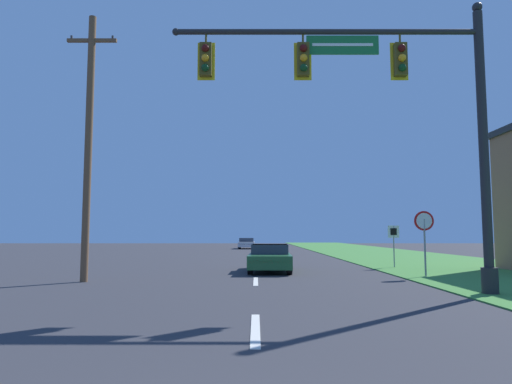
{
  "coord_description": "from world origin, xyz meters",
  "views": [
    {
      "loc": [
        0.01,
        -2.12,
        1.66
      ],
      "look_at": [
        0.0,
        28.17,
        4.45
      ],
      "focal_mm": 32.0,
      "sensor_mm": 36.0,
      "label": 1
    }
  ],
  "objects_px": {
    "far_car": "(247,243)",
    "utility_pole_near": "(89,141)",
    "stop_sign": "(424,229)",
    "signal_mast": "(399,109)",
    "car_ahead": "(270,258)",
    "route_sign_post": "(394,237)"
  },
  "relations": [
    {
      "from": "far_car",
      "to": "utility_pole_near",
      "type": "relative_size",
      "value": 0.45
    },
    {
      "from": "stop_sign",
      "to": "signal_mast",
      "type": "bearing_deg",
      "value": -115.97
    },
    {
      "from": "signal_mast",
      "to": "far_car",
      "type": "height_order",
      "value": "signal_mast"
    },
    {
      "from": "car_ahead",
      "to": "utility_pole_near",
      "type": "distance_m",
      "value": 9.06
    },
    {
      "from": "car_ahead",
      "to": "far_car",
      "type": "xyz_separation_m",
      "value": [
        -1.69,
        31.51,
        -0.0
      ]
    },
    {
      "from": "stop_sign",
      "to": "route_sign_post",
      "type": "distance_m",
      "value": 4.86
    },
    {
      "from": "far_car",
      "to": "utility_pole_near",
      "type": "xyz_separation_m",
      "value": [
        -4.9,
        -35.96,
        4.35
      ]
    },
    {
      "from": "stop_sign",
      "to": "utility_pole_near",
      "type": "bearing_deg",
      "value": -172.45
    },
    {
      "from": "far_car",
      "to": "route_sign_post",
      "type": "distance_m",
      "value": 30.51
    },
    {
      "from": "stop_sign",
      "to": "route_sign_post",
      "type": "relative_size",
      "value": 1.23
    },
    {
      "from": "car_ahead",
      "to": "far_car",
      "type": "relative_size",
      "value": 1.06
    },
    {
      "from": "car_ahead",
      "to": "route_sign_post",
      "type": "relative_size",
      "value": 2.28
    },
    {
      "from": "far_car",
      "to": "utility_pole_near",
      "type": "height_order",
      "value": "utility_pole_near"
    },
    {
      "from": "far_car",
      "to": "route_sign_post",
      "type": "height_order",
      "value": "route_sign_post"
    },
    {
      "from": "stop_sign",
      "to": "utility_pole_near",
      "type": "relative_size",
      "value": 0.26
    },
    {
      "from": "utility_pole_near",
      "to": "far_car",
      "type": "bearing_deg",
      "value": 82.24
    },
    {
      "from": "car_ahead",
      "to": "utility_pole_near",
      "type": "bearing_deg",
      "value": -146.0
    },
    {
      "from": "utility_pole_near",
      "to": "signal_mast",
      "type": "bearing_deg",
      "value": -18.85
    },
    {
      "from": "signal_mast",
      "to": "far_car",
      "type": "relative_size",
      "value": 2.07
    },
    {
      "from": "signal_mast",
      "to": "utility_pole_near",
      "type": "xyz_separation_m",
      "value": [
        -10.02,
        3.42,
        -0.23
      ]
    },
    {
      "from": "signal_mast",
      "to": "stop_sign",
      "type": "xyz_separation_m",
      "value": [
        2.47,
        5.08,
        -3.32
      ]
    },
    {
      "from": "route_sign_post",
      "to": "utility_pole_near",
      "type": "bearing_deg",
      "value": -153.02
    }
  ]
}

